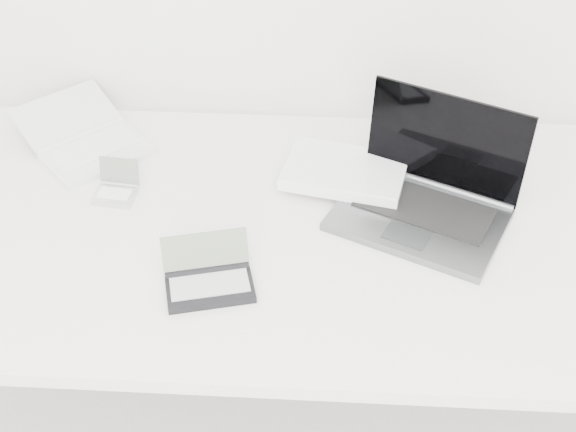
# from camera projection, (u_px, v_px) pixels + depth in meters

# --- Properties ---
(desk) EXTENTS (1.60, 0.80, 0.73)m
(desk) POSITION_uv_depth(u_px,v_px,m) (304.00, 244.00, 1.63)
(desk) COLOR white
(desk) RESTS_ON ground
(laptop_large) EXTENTS (0.49, 0.40, 0.22)m
(laptop_large) POSITION_uv_depth(u_px,v_px,m) (397.00, 187.00, 1.64)
(laptop_large) COLOR slate
(laptop_large) RESTS_ON desk
(netbook_open_white) EXTENTS (0.35, 0.36, 0.06)m
(netbook_open_white) POSITION_uv_depth(u_px,v_px,m) (88.00, 142.00, 1.79)
(netbook_open_white) COLOR white
(netbook_open_white) RESTS_ON desk
(pda_silver) EXTENTS (0.09, 0.09, 0.07)m
(pda_silver) POSITION_uv_depth(u_px,v_px,m) (117.00, 189.00, 1.67)
(pda_silver) COLOR silver
(pda_silver) RESTS_ON desk
(palmtop_charcoal) EXTENTS (0.18, 0.15, 0.09)m
(palmtop_charcoal) POSITION_uv_depth(u_px,v_px,m) (209.00, 279.00, 1.46)
(palmtop_charcoal) COLOR black
(palmtop_charcoal) RESTS_ON desk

